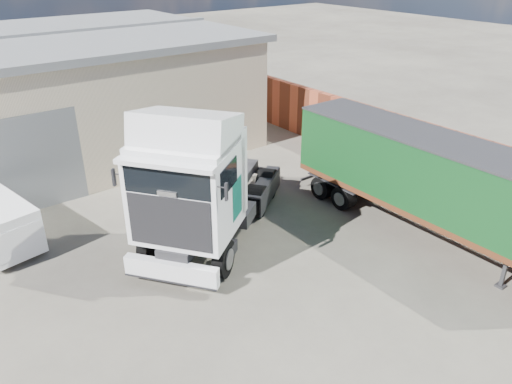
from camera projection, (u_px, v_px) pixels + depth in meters
ground at (234, 335)px, 12.55m from camera, size 120.00×120.00×0.00m
brick_boundary_wall at (365, 133)px, 22.55m from camera, size 0.35×26.00×2.50m
tractor_unit at (200, 189)px, 15.40m from camera, size 7.38×6.48×4.89m
box_trailer at (429, 176)px, 16.23m from camera, size 2.22×10.27×3.41m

